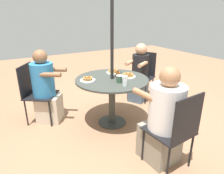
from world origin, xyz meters
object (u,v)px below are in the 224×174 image
(pancake_plate_a, at_px, (113,72))
(pancake_plate_b, at_px, (128,76))
(patio_table, at_px, (112,87))
(patio_chair_north, at_px, (143,73))
(patio_chair_east, at_px, (35,90))
(pancake_plate_c, at_px, (88,79))
(drinking_glass_a, at_px, (125,81))
(patio_chair_south, at_px, (176,128))
(diner_north, at_px, (139,75))
(diner_east, at_px, (46,90))
(diner_south, at_px, (163,121))
(syrup_bottle, at_px, (118,75))
(coffee_cup, at_px, (119,79))

(pancake_plate_a, bearing_deg, pancake_plate_b, -163.92)
(patio_table, distance_m, patio_chair_north, 1.25)
(patio_chair_east, bearing_deg, pancake_plate_c, 82.00)
(pancake_plate_b, bearing_deg, drinking_glass_a, 138.87)
(patio_chair_north, bearing_deg, patio_chair_south, 122.39)
(diner_north, xyz_separation_m, pancake_plate_a, (-0.26, 0.76, 0.24))
(diner_east, xyz_separation_m, drinking_glass_a, (-0.95, -0.88, 0.28))
(pancake_plate_a, height_order, pancake_plate_b, pancake_plate_b)
(patio_chair_north, distance_m, patio_chair_south, 2.10)
(patio_chair_north, bearing_deg, diner_north, 90.00)
(patio_table, distance_m, patio_chair_east, 1.25)
(diner_south, distance_m, syrup_bottle, 1.05)
(patio_chair_south, bearing_deg, patio_table, 90.00)
(pancake_plate_b, height_order, syrup_bottle, syrup_bottle)
(diner_south, height_order, syrup_bottle, diner_south)
(patio_chair_north, xyz_separation_m, diner_north, (-0.09, 0.16, 0.00))
(pancake_plate_a, height_order, coffee_cup, coffee_cup)
(pancake_plate_a, bearing_deg, diner_south, 175.63)
(syrup_bottle, bearing_deg, pancake_plate_c, 72.56)
(diner_east, xyz_separation_m, coffee_cup, (-0.80, -0.88, 0.27))
(diner_north, relative_size, drinking_glass_a, 8.30)
(patio_chair_east, distance_m, patio_chair_south, 2.24)
(patio_chair_east, relative_size, diner_east, 0.80)
(patio_table, xyz_separation_m, pancake_plate_a, (0.26, -0.17, 0.15))
(patio_table, xyz_separation_m, pancake_plate_c, (0.09, 0.36, 0.15))
(diner_north, relative_size, patio_chair_south, 1.22)
(patio_chair_north, relative_size, diner_south, 0.80)
(patio_table, distance_m, pancake_plate_a, 0.34)
(diner_north, bearing_deg, patio_chair_east, 55.64)
(patio_table, height_order, pancake_plate_a, pancake_plate_a)
(diner_south, bearing_deg, syrup_bottle, 85.61)
(patio_table, height_order, pancake_plate_b, pancake_plate_b)
(pancake_plate_a, bearing_deg, patio_table, 146.14)
(patio_chair_east, distance_m, pancake_plate_a, 1.30)
(patio_chair_north, height_order, diner_south, diner_south)
(patio_chair_east, distance_m, pancake_plate_b, 1.52)
(pancake_plate_c, relative_size, coffee_cup, 2.12)
(diner_north, height_order, drinking_glass_a, diner_north)
(patio_chair_north, xyz_separation_m, pancake_plate_c, (-0.51, 1.45, 0.24))
(patio_chair_east, bearing_deg, syrup_bottle, 90.31)
(coffee_cup, xyz_separation_m, drinking_glass_a, (-0.16, 0.01, 0.02))
(pancake_plate_b, bearing_deg, patio_chair_south, 171.49)
(patio_table, height_order, syrup_bottle, syrup_bottle)
(pancake_plate_c, height_order, drinking_glass_a, drinking_glass_a)
(pancake_plate_b, distance_m, coffee_cup, 0.30)
(pancake_plate_a, bearing_deg, diner_east, 72.05)
(patio_table, relative_size, patio_chair_north, 1.18)
(patio_chair_south, height_order, pancake_plate_b, patio_chair_south)
(syrup_bottle, bearing_deg, pancake_plate_a, -16.74)
(patio_table, distance_m, syrup_bottle, 0.21)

